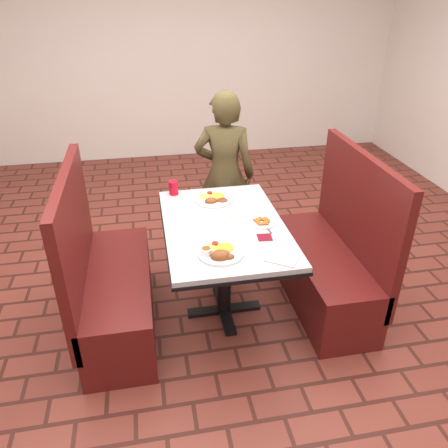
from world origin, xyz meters
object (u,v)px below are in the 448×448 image
at_px(dining_table, 224,236).
at_px(plantain_plate, 262,222).
at_px(booth_bench_right, 329,264).
at_px(red_tumbler, 173,188).
at_px(booth_bench_left, 110,288).
at_px(diner_person, 225,174).
at_px(near_dinner_plate, 220,250).
at_px(far_dinner_plate, 214,197).

relative_size(dining_table, plantain_plate, 6.66).
xyz_separation_m(booth_bench_right, red_tumbler, (-1.09, 0.54, 0.47)).
bearing_deg(booth_bench_left, booth_bench_right, 0.00).
bearing_deg(diner_person, near_dinner_plate, 94.54).
xyz_separation_m(diner_person, near_dinner_plate, (-0.28, -1.30, 0.06)).
height_order(booth_bench_left, near_dinner_plate, booth_bench_left).
relative_size(booth_bench_right, diner_person, 0.83).
bearing_deg(booth_bench_right, dining_table, 180.00).
distance_m(diner_person, plantain_plate, 0.97).
xyz_separation_m(dining_table, near_dinner_plate, (-0.10, -0.37, 0.13)).
bearing_deg(far_dinner_plate, diner_person, 71.44).
bearing_deg(near_dinner_plate, booth_bench_right, 22.30).
bearing_deg(booth_bench_right, booth_bench_left, 180.00).
height_order(near_dinner_plate, red_tumbler, red_tumbler).
height_order(booth_bench_left, diner_person, diner_person).
height_order(dining_table, booth_bench_left, booth_bench_left).
height_order(booth_bench_right, plantain_plate, booth_bench_right).
height_order(near_dinner_plate, far_dinner_plate, near_dinner_plate).
distance_m(diner_person, red_tumbler, 0.62).
bearing_deg(dining_table, plantain_plate, -8.22).
bearing_deg(diner_person, booth_bench_left, 60.07).
bearing_deg(far_dinner_plate, red_tumbler, 149.16).
bearing_deg(diner_person, plantain_plate, 110.83).
xyz_separation_m(booth_bench_left, booth_bench_right, (1.60, 0.00, 0.00)).
bearing_deg(dining_table, booth_bench_right, 0.00).
distance_m(dining_table, red_tumbler, 0.63).
height_order(booth_bench_right, near_dinner_plate, booth_bench_right).
height_order(plantain_plate, red_tumbler, red_tumbler).
bearing_deg(booth_bench_left, red_tumbler, 46.73).
bearing_deg(red_tumbler, near_dinner_plate, -77.82).
xyz_separation_m(booth_bench_right, far_dinner_plate, (-0.81, 0.37, 0.45)).
bearing_deg(diner_person, booth_bench_right, 140.13).
bearing_deg(plantain_plate, dining_table, 171.78).
bearing_deg(far_dinner_plate, plantain_plate, -57.39).
distance_m(booth_bench_left, booth_bench_right, 1.60).
xyz_separation_m(near_dinner_plate, far_dinner_plate, (0.09, 0.74, -0.01)).
xyz_separation_m(booth_bench_left, red_tumbler, (0.51, 0.54, 0.47)).
relative_size(plantain_plate, red_tumbler, 1.71).
relative_size(booth_bench_left, booth_bench_right, 1.00).
relative_size(near_dinner_plate, far_dinner_plate, 1.01).
bearing_deg(far_dinner_plate, dining_table, -88.89).
distance_m(booth_bench_right, red_tumbler, 1.30).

